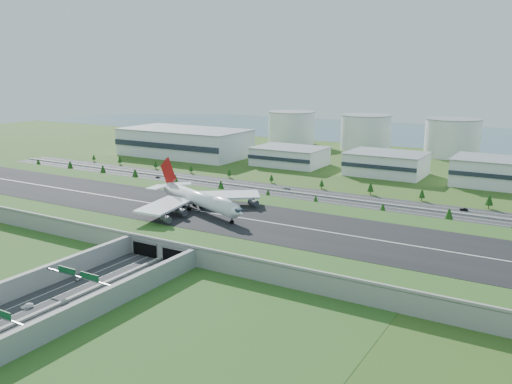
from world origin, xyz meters
The scene contains 21 objects.
ground centered at (0.00, 0.00, 0.00)m, with size 1200.00×1200.00×0.00m, color #364C18.
airfield_deck centered at (0.00, -0.09, 4.12)m, with size 520.00×100.00×9.20m.
underpass_road centered at (0.00, -99.42, 3.43)m, with size 38.80×120.40×8.00m.
sign_gantry_near centered at (0.00, -95.04, 6.95)m, with size 38.70×0.70×9.80m.
north_expressway centered at (0.00, 95.00, 0.06)m, with size 560.00×36.00×0.12m, color #28282B.
tree_row centered at (-2.13, 93.01, 4.58)m, with size 498.68×48.70×8.46m.
hangar_west centered at (-170.00, 185.00, 12.50)m, with size 120.00×60.00×25.00m, color silver.
hangar_mid_a centered at (-60.00, 190.00, 7.50)m, with size 58.00×42.00×15.00m, color silver.
hangar_mid_b centered at (25.00, 190.00, 8.50)m, with size 58.00×42.00×17.00m, color silver.
hangar_mid_c centered at (105.00, 190.00, 9.50)m, with size 58.00×42.00×19.00m, color silver.
fuel_tank_a centered at (-120.00, 310.00, 17.50)m, with size 50.00×50.00×35.00m, color silver.
fuel_tank_b centered at (-35.00, 310.00, 17.50)m, with size 50.00×50.00×35.00m, color silver.
fuel_tank_c centered at (50.00, 310.00, 17.50)m, with size 50.00×50.00×35.00m, color silver.
bay_water centered at (0.00, 480.00, 0.03)m, with size 1200.00×260.00×0.06m, color #3C5E73.
boeing_747 centered at (-16.14, 0.23, 14.99)m, with size 75.99×70.43×24.81m.
car_0 centered at (-11.80, -84.89, 0.84)m, with size 1.70×4.23×1.44m, color silver.
car_1 centered at (-7.42, -111.87, 0.79)m, with size 1.42×4.08×1.34m, color silver.
car_2 centered at (11.89, -74.55, 0.80)m, with size 2.27×4.92×1.37m, color #0F0D42.
car_4 centered at (-120.14, 87.82, 0.81)m, with size 1.62×4.04×1.38m, color #505055.
car_5 centered at (98.48, 104.74, 0.89)m, with size 1.62×4.65×1.53m, color black.
car_7 centered at (-18.32, 103.52, 0.96)m, with size 2.35×5.79×1.68m, color white.
Camera 1 is at (150.43, -221.36, 81.35)m, focal length 38.00 mm.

